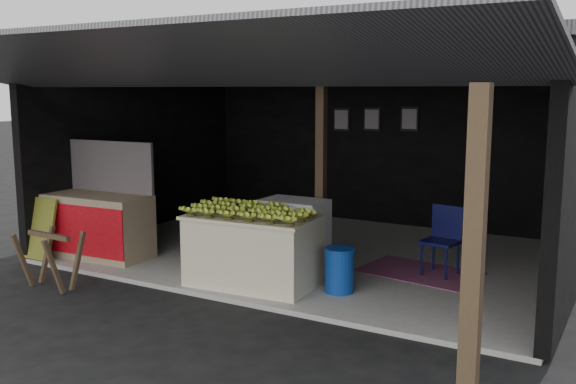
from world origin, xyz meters
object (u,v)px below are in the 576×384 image
Objects in this scene: sawhorse at (50,254)px; plastic_chair at (444,234)px; neighbor_stall at (97,222)px; banana_table at (254,250)px; water_barrel at (339,271)px; white_crate at (294,234)px.

plastic_chair reaches higher than sawhorse.
plastic_chair is at bearing 15.95° from neighbor_stall.
banana_table is 2.52m from sawhorse.
sawhorse is 0.82× the size of plastic_chair.
water_barrel is at bearing 0.23° from neighbor_stall.
banana_table is 2.50m from plastic_chair.
sawhorse is 5.00m from plastic_chair.
white_crate is at bearing 13.64° from neighbor_stall.
water_barrel is at bearing -112.61° from plastic_chair.
water_barrel is (1.05, 0.25, -0.18)m from banana_table.
sawhorse is at bearing -153.95° from banana_table.
neighbor_stall reaches higher than water_barrel.
water_barrel is (3.78, 0.21, -0.24)m from neighbor_stall.
sawhorse is 3.57m from water_barrel.
banana_table is at bearing -3.79° from neighbor_stall.
banana_table is 2.72m from neighbor_stall.
white_crate is 3.11m from sawhorse.
plastic_chair is (1.90, 1.62, 0.09)m from banana_table.
neighbor_stall is 3.79m from water_barrel.
banana_table is 2.24× the size of sawhorse.
white_crate is at bearing 147.24° from water_barrel.
water_barrel is 0.57× the size of plastic_chair.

